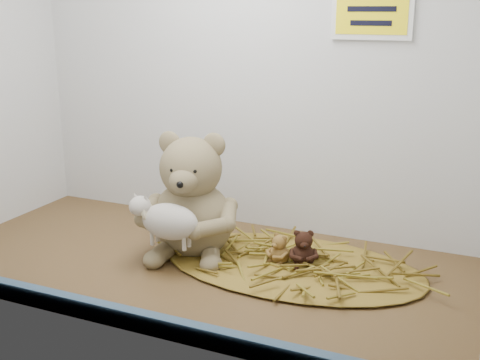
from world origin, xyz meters
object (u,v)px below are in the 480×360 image
at_px(main_teddy, 192,194).
at_px(toy_lamb, 170,222).
at_px(mini_teddy_tan, 280,247).
at_px(mini_teddy_brown, 303,247).

distance_m(main_teddy, toy_lamb, 0.11).
relative_size(mini_teddy_tan, mini_teddy_brown, 0.83).
bearing_deg(toy_lamb, mini_teddy_brown, 24.23).
relative_size(main_teddy, mini_teddy_tan, 4.29).
xyz_separation_m(mini_teddy_tan, mini_teddy_brown, (0.05, 0.01, 0.01)).
bearing_deg(mini_teddy_tan, mini_teddy_brown, 34.58).
distance_m(main_teddy, mini_teddy_tan, 0.23).
xyz_separation_m(toy_lamb, mini_teddy_brown, (0.26, 0.12, -0.06)).
bearing_deg(main_teddy, toy_lamb, -103.42).
xyz_separation_m(toy_lamb, mini_teddy_tan, (0.21, 0.11, -0.07)).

